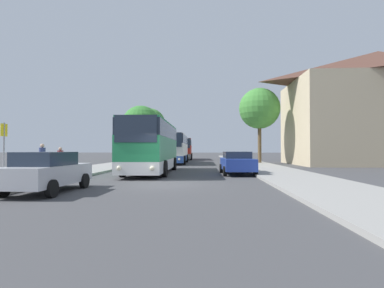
% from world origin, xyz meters
% --- Properties ---
extents(ground_plane, '(300.00, 300.00, 0.00)m').
position_xyz_m(ground_plane, '(0.00, 0.00, 0.00)').
color(ground_plane, '#424244').
rests_on(ground_plane, ground).
extents(sidewalk_left, '(4.00, 120.00, 0.15)m').
position_xyz_m(sidewalk_left, '(-7.00, 0.00, 0.07)').
color(sidewalk_left, gray).
rests_on(sidewalk_left, ground_plane).
extents(sidewalk_right, '(4.00, 120.00, 0.15)m').
position_xyz_m(sidewalk_right, '(7.00, 0.00, 0.07)').
color(sidewalk_right, gray).
rests_on(sidewalk_right, ground_plane).
extents(building_right_background, '(18.40, 10.79, 12.34)m').
position_xyz_m(building_right_background, '(20.75, 19.28, 6.17)').
color(building_right_background, '#C6B28E').
rests_on(building_right_background, ground_plane).
extents(bus_front, '(2.91, 10.65, 3.48)m').
position_xyz_m(bus_front, '(-1.70, 6.73, 1.85)').
color(bus_front, silver).
rests_on(bus_front, ground_plane).
extents(bus_middle, '(2.88, 10.77, 3.37)m').
position_xyz_m(bus_middle, '(-1.59, 20.99, 1.80)').
color(bus_middle, '#2D519E').
rests_on(bus_middle, ground_plane).
extents(bus_rear, '(3.01, 10.70, 3.34)m').
position_xyz_m(bus_rear, '(-1.66, 35.21, 1.78)').
color(bus_rear, gray).
rests_on(bus_rear, ground_plane).
extents(parked_car_left_curb, '(2.00, 4.19, 1.54)m').
position_xyz_m(parked_car_left_curb, '(-3.98, -2.82, 0.80)').
color(parked_car_left_curb, '#B7B7BC').
rests_on(parked_car_left_curb, ground_plane).
extents(parked_car_right_near, '(2.18, 4.41, 1.50)m').
position_xyz_m(parked_car_right_near, '(4.09, 5.80, 0.79)').
color(parked_car_right_near, '#233D9E').
rests_on(parked_car_right_near, ground_plane).
extents(bus_stop_sign, '(0.08, 0.45, 2.76)m').
position_xyz_m(bus_stop_sign, '(-7.49, -0.28, 1.85)').
color(bus_stop_sign, gray).
rests_on(bus_stop_sign, sidewalk_left).
extents(pedestrian_waiting_near, '(0.36, 0.36, 1.64)m').
position_xyz_m(pedestrian_waiting_near, '(-7.13, 4.46, 0.97)').
color(pedestrian_waiting_near, '#23232D').
rests_on(pedestrian_waiting_near, sidewalk_left).
extents(pedestrian_waiting_far, '(0.36, 0.36, 1.83)m').
position_xyz_m(pedestrian_waiting_far, '(-7.77, 3.53, 1.08)').
color(pedestrian_waiting_far, '#23232D').
rests_on(pedestrian_waiting_far, sidewalk_left).
extents(tree_left_near, '(5.42, 5.42, 7.73)m').
position_xyz_m(tree_left_near, '(-7.24, 28.06, 5.16)').
color(tree_left_near, brown).
rests_on(tree_left_near, sidewalk_left).
extents(tree_left_far, '(5.04, 5.04, 8.11)m').
position_xyz_m(tree_left_far, '(-7.05, 33.56, 5.72)').
color(tree_left_far, '#47331E').
rests_on(tree_left_far, sidewalk_left).
extents(tree_right_near, '(4.63, 4.63, 8.49)m').
position_xyz_m(tree_right_near, '(8.11, 20.36, 6.29)').
color(tree_right_near, brown).
rests_on(tree_right_near, sidewalk_right).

